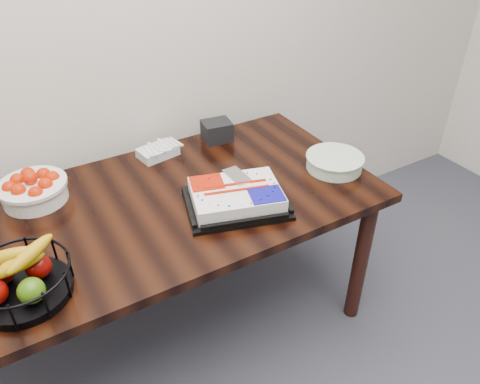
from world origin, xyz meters
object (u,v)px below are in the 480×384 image
plate_stack (334,162)px  napkin_box (217,131)px  table (158,221)px  cake_tray (236,197)px  fruit_basket (20,279)px  tangerine_bowl (32,185)px

plate_stack → napkin_box: napkin_box is taller
table → cake_tray: (0.27, -0.17, 0.12)m
table → plate_stack: bearing=-10.8°
table → fruit_basket: (-0.53, -0.24, 0.15)m
fruit_basket → napkin_box: fruit_basket is taller
cake_tray → napkin_box: 0.55m
fruit_basket → plate_stack: size_ratio=1.21×
cake_tray → fruit_basket: fruit_basket is taller
napkin_box → cake_tray: bearing=-110.4°
tangerine_bowl → plate_stack: size_ratio=1.05×
cake_tray → plate_stack: bearing=2.0°
plate_stack → cake_tray: bearing=-178.0°
cake_tray → fruit_basket: bearing=-174.6°
cake_tray → tangerine_bowl: size_ratio=1.74×
fruit_basket → napkin_box: 1.16m
cake_tray → tangerine_bowl: tangerine_bowl is taller
fruit_basket → plate_stack: bearing=4.1°
table → fruit_basket: size_ratio=5.81×
tangerine_bowl → napkin_box: tangerine_bowl is taller
cake_tray → tangerine_bowl: (-0.68, 0.44, 0.04)m
tangerine_bowl → napkin_box: bearing=5.3°
tangerine_bowl → napkin_box: 0.87m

